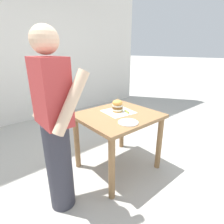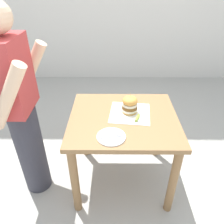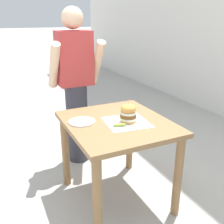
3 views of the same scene
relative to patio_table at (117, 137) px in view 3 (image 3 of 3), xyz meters
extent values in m
plane|color=#ADAAA3|center=(0.00, 0.00, -0.62)|extent=(80.00, 80.00, 0.00)
cube|color=olive|center=(0.00, 0.00, 0.12)|extent=(0.83, 0.93, 0.04)
cylinder|color=olive|center=(-0.35, -0.40, -0.26)|extent=(0.07, 0.07, 0.73)
cylinder|color=olive|center=(0.35, -0.40, -0.26)|extent=(0.07, 0.07, 0.73)
cylinder|color=olive|center=(-0.35, 0.40, -0.26)|extent=(0.07, 0.07, 0.73)
cylinder|color=olive|center=(0.35, 0.40, -0.26)|extent=(0.07, 0.07, 0.73)
cube|color=white|center=(0.06, -0.06, 0.14)|extent=(0.38, 0.38, 0.00)
cylinder|color=gold|center=(0.07, -0.05, 0.15)|extent=(0.13, 0.13, 0.02)
cylinder|color=silver|center=(0.07, -0.05, 0.17)|extent=(0.14, 0.14, 0.02)
cylinder|color=brown|center=(0.07, -0.05, 0.20)|extent=(0.14, 0.14, 0.03)
cylinder|color=silver|center=(0.07, -0.05, 0.22)|extent=(0.13, 0.13, 0.02)
ellipsoid|color=gold|center=(0.07, -0.05, 0.26)|extent=(0.13, 0.13, 0.08)
cylinder|color=#D1B77F|center=(0.07, -0.05, 0.31)|extent=(0.00, 0.00, 0.05)
cylinder|color=#8EA83D|center=(-0.04, -0.11, 0.16)|extent=(0.10, 0.05, 0.02)
cylinder|color=white|center=(-0.27, 0.10, 0.15)|extent=(0.22, 0.22, 0.01)
cylinder|color=silver|center=(-0.29, 0.10, 0.16)|extent=(0.04, 0.17, 0.01)
cylinder|color=silver|center=(-0.26, 0.10, 0.16)|extent=(0.03, 0.17, 0.01)
cylinder|color=#33333D|center=(-0.09, 0.83, -0.17)|extent=(0.24, 0.24, 0.90)
cube|color=#B73838|center=(-0.09, 0.83, 0.56)|extent=(0.36, 0.22, 0.56)
sphere|color=beige|center=(-0.09, 0.83, 0.96)|extent=(0.22, 0.22, 0.22)
cylinder|color=beige|center=(-0.32, 0.77, 0.51)|extent=(0.09, 0.34, 0.50)
cylinder|color=beige|center=(0.14, 0.77, 0.51)|extent=(0.09, 0.34, 0.50)
cube|color=black|center=(5.63, 7.85, -0.08)|extent=(4.27, 1.87, 0.80)
cube|color=#2D333D|center=(5.78, 7.85, 0.65)|extent=(2.16, 1.64, 0.66)
cylinder|color=black|center=(4.30, 7.10, -0.30)|extent=(0.65, 0.25, 0.64)
cylinder|color=black|center=(4.36, 8.71, -0.30)|extent=(0.65, 0.25, 0.64)
cylinder|color=black|center=(6.90, 6.99, -0.30)|extent=(0.65, 0.25, 0.64)
cylinder|color=black|center=(6.96, 8.61, -0.30)|extent=(0.65, 0.25, 0.64)
camera|label=1|loc=(-1.49, 1.36, 0.88)|focal=28.00mm
camera|label=2|loc=(-1.55, 0.09, 1.20)|focal=35.00mm
camera|label=3|loc=(-0.91, -1.82, 0.97)|focal=42.00mm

